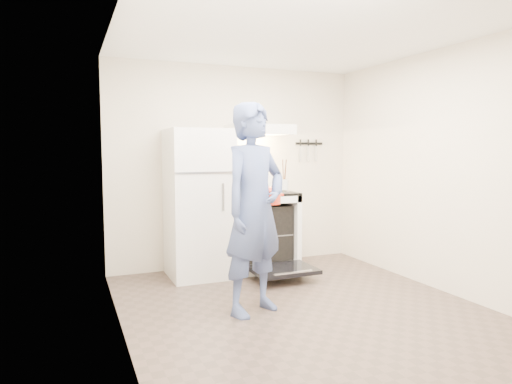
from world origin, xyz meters
The scene contains 15 objects.
floor centered at (0.00, 0.00, 0.00)m, with size 3.60×3.60×0.00m, color #4E3D36.
back_wall centered at (0.00, 1.80, 1.25)m, with size 3.20×0.02×2.50m, color beige.
refrigerator centered at (-0.58, 1.45, 0.85)m, with size 0.70×0.70×1.70m, color white.
stove_body centered at (0.23, 1.48, 0.46)m, with size 0.76×0.65×0.92m, color white.
cooktop centered at (0.23, 1.48, 0.94)m, with size 0.76×0.65×0.03m, color black.
backsplash centered at (0.23, 1.76, 1.05)m, with size 0.76×0.07×0.20m, color white.
oven_door centered at (0.23, 0.88, 0.12)m, with size 0.70×0.54×0.04m, color black.
oven_rack centered at (0.23, 1.48, 0.44)m, with size 0.60×0.52×0.01m, color gray.
range_hood centered at (0.23, 1.55, 1.71)m, with size 0.76×0.50×0.12m, color white.
knife_strip centered at (1.05, 1.79, 1.55)m, with size 0.40×0.02×0.03m, color black.
pizza_stone centered at (0.33, 1.45, 0.45)m, with size 0.35×0.35×0.02m, color #97714E.
tea_kettle centered at (-0.07, 1.70, 1.08)m, with size 0.21×0.18×0.26m, color silver, non-canonical shape.
utensil_jar centered at (0.46, 1.33, 1.05)m, with size 0.09×0.09×0.13m, color silver.
person centered at (-0.44, 0.09, 0.94)m, with size 0.69×0.45×1.88m, color #374979.
dutch_oven centered at (-0.17, 0.45, 1.00)m, with size 0.36×0.29×0.23m, color red, non-canonical shape.
Camera 1 is at (-1.97, -3.63, 1.46)m, focal length 32.00 mm.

